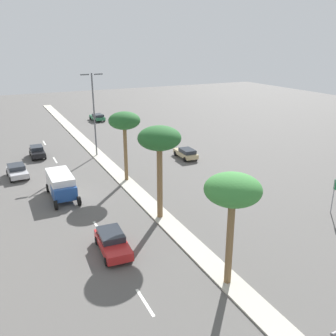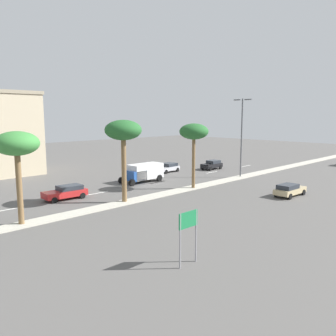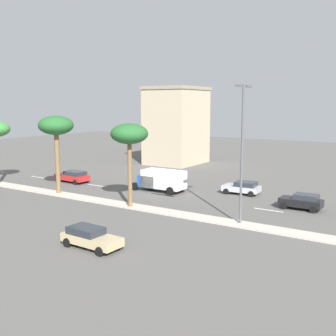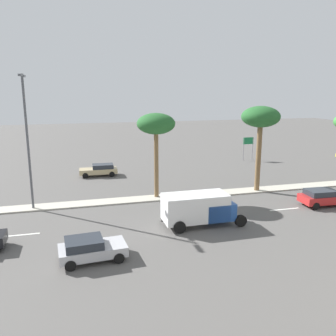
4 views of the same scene
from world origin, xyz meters
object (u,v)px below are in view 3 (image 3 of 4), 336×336
at_px(sedan_tan_left, 90,237).
at_px(sedan_black_inboard, 302,201).
at_px(street_lamp_right, 242,144).
at_px(sedan_silver_far, 243,187).
at_px(commercial_building, 177,125).
at_px(palm_tree_left, 129,135).
at_px(palm_tree_inboard, 56,127).
at_px(sedan_red_center, 73,176).
at_px(box_truck, 161,180).

bearing_deg(sedan_tan_left, sedan_black_inboard, 152.71).
bearing_deg(sedan_black_inboard, street_lamp_right, -21.52).
height_order(street_lamp_right, sedan_silver_far, street_lamp_right).
distance_m(commercial_building, sedan_black_inboard, 32.61).
relative_size(palm_tree_left, street_lamp_right, 0.71).
relative_size(palm_tree_inboard, sedan_red_center, 1.80).
xyz_separation_m(sedan_red_center, sedan_silver_far, (-5.14, 20.55, -0.03)).
bearing_deg(palm_tree_left, sedan_red_center, -113.73).
xyz_separation_m(sedan_silver_far, box_truck, (3.63, -8.33, 0.59)).
bearing_deg(sedan_red_center, palm_tree_inboard, 32.37).
xyz_separation_m(palm_tree_left, sedan_black_inboard, (-8.03, 13.96, -6.07)).
relative_size(commercial_building, street_lamp_right, 1.12).
xyz_separation_m(palm_tree_left, sedan_tan_left, (10.24, 4.53, -6.11)).
height_order(palm_tree_left, sedan_black_inboard, palm_tree_left).
height_order(palm_tree_inboard, sedan_black_inboard, palm_tree_inboard).
relative_size(street_lamp_right, sedan_silver_far, 2.73).
bearing_deg(sedan_red_center, sedan_silver_far, 104.05).
height_order(commercial_building, palm_tree_inboard, commercial_building).
height_order(commercial_building, sedan_tan_left, commercial_building).
height_order(street_lamp_right, sedan_tan_left, street_lamp_right).
bearing_deg(palm_tree_inboard, sedan_black_inboard, 107.33).
height_order(palm_tree_left, street_lamp_right, street_lamp_right).
height_order(palm_tree_inboard, box_truck, palm_tree_inboard).
relative_size(palm_tree_inboard, palm_tree_left, 1.07).
xyz_separation_m(street_lamp_right, box_truck, (-7.11, -12.60, -5.22)).
distance_m(street_lamp_right, sedan_silver_far, 12.94).
bearing_deg(box_truck, sedan_silver_far, 113.57).
distance_m(commercial_building, box_truck, 22.76).
bearing_deg(sedan_tan_left, sedan_red_center, -131.64).
relative_size(palm_tree_inboard, street_lamp_right, 0.75).
bearing_deg(commercial_building, box_truck, 27.00).
bearing_deg(sedan_black_inboard, box_truck, -88.38).
bearing_deg(street_lamp_right, box_truck, -119.46).
relative_size(palm_tree_left, sedan_silver_far, 1.92).
bearing_deg(sedan_silver_far, commercial_building, -131.28).
height_order(sedan_red_center, sedan_silver_far, sedan_red_center).
distance_m(palm_tree_inboard, sedan_silver_far, 21.14).
bearing_deg(palm_tree_left, palm_tree_inboard, -92.63).
bearing_deg(sedan_black_inboard, sedan_silver_far, -113.79).
distance_m(palm_tree_left, box_truck, 9.53).
bearing_deg(commercial_building, sedan_red_center, -5.72).
distance_m(sedan_silver_far, sedan_black_inboard, 7.92).
bearing_deg(sedan_red_center, commercial_building, 174.28).
bearing_deg(palm_tree_inboard, commercial_building, -176.98).
distance_m(sedan_tan_left, sedan_black_inboard, 20.57).
bearing_deg(sedan_black_inboard, palm_tree_left, -60.07).
distance_m(palm_tree_inboard, sedan_red_center, 9.28).
bearing_deg(sedan_black_inboard, commercial_building, -127.03).
bearing_deg(sedan_tan_left, palm_tree_inboard, -125.88).
relative_size(palm_tree_left, sedan_tan_left, 1.77).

